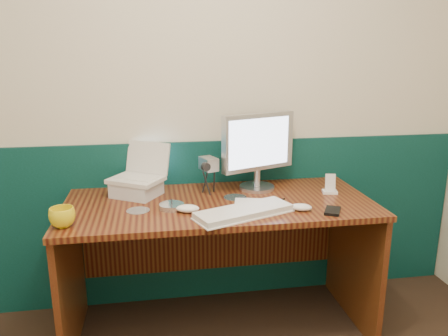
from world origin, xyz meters
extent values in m
cube|color=beige|center=(0.00, 1.75, 1.25)|extent=(3.50, 0.04, 2.50)
cube|color=#072E27|center=(0.00, 1.74, 0.50)|extent=(3.48, 0.02, 1.00)
cube|color=#3A110A|center=(0.17, 1.38, 0.38)|extent=(1.60, 0.70, 0.75)
cube|color=silver|center=(-0.26, 1.55, 0.79)|extent=(0.30, 0.29, 0.08)
cube|color=white|center=(0.26, 1.17, 0.76)|extent=(0.50, 0.32, 0.03)
ellipsoid|color=white|center=(0.55, 1.18, 0.77)|extent=(0.12, 0.09, 0.03)
ellipsoid|color=white|center=(0.00, 1.25, 0.77)|extent=(0.13, 0.09, 0.04)
imported|color=yellow|center=(-0.57, 1.16, 0.79)|extent=(0.14, 0.14, 0.09)
cylinder|color=silver|center=(-0.08, 1.31, 0.76)|extent=(0.12, 0.12, 0.03)
cylinder|color=#B4BBC5|center=(-0.24, 1.31, 0.75)|extent=(0.11, 0.11, 0.00)
cylinder|color=silver|center=(0.27, 1.43, 0.75)|extent=(0.12, 0.12, 0.00)
cylinder|color=black|center=(0.47, 1.32, 0.75)|extent=(0.11, 0.08, 0.01)
cube|color=silver|center=(0.33, 1.35, 0.75)|extent=(0.17, 0.13, 0.00)
cube|color=white|center=(0.80, 1.42, 0.76)|extent=(0.09, 0.08, 0.01)
cube|color=silver|center=(0.80, 1.42, 0.81)|extent=(0.06, 0.04, 0.09)
cube|color=black|center=(0.69, 1.13, 0.76)|extent=(0.12, 0.14, 0.01)
camera|label=1|loc=(-0.15, -0.75, 1.50)|focal=35.00mm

